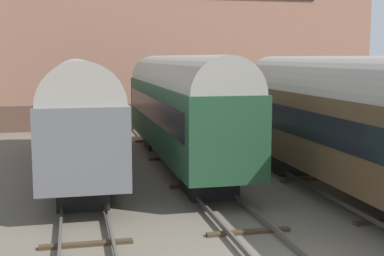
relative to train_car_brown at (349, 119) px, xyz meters
name	(u,v)px	position (x,y,z in m)	size (l,w,h in m)	color
train_car_brown	(349,119)	(0.00, 0.00, 0.00)	(3.01, 16.02, 5.29)	black
train_car_green	(180,103)	(-4.78, 7.46, 0.05)	(2.86, 16.84, 5.33)	black
train_car_grey	(78,109)	(-9.57, 7.01, -0.09)	(3.03, 16.40, 5.15)	black
warehouse_building	(155,8)	(-2.93, 26.85, 6.24)	(32.88, 11.20, 18.49)	brown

